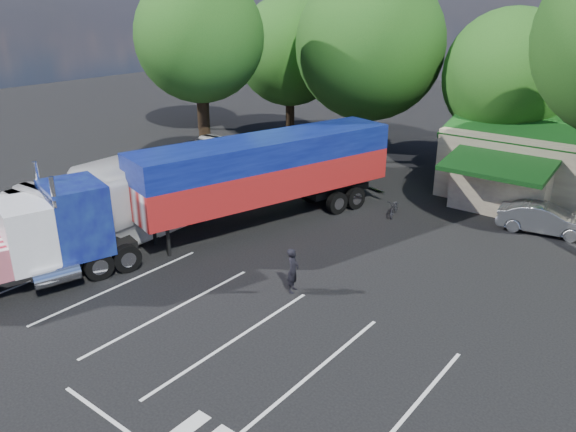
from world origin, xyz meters
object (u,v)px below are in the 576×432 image
Objects in this scene: semi_truck at (216,184)px; bicycle at (394,207)px; woman at (293,270)px; tour_bus at (146,194)px; silver_sedan at (545,219)px.

semi_truck reaches higher than bicycle.
woman reaches higher than bicycle.
tour_bus is at bearing -150.35° from bicycle.
tour_bus is at bearing 67.10° from woman.
woman is 0.42× the size of silver_sedan.
silver_sedan is (12.55, 10.32, -1.95)m from semi_truck.
silver_sedan is at bearing 2.18° from bicycle.
woman reaches higher than silver_sedan.
bicycle is at bearing -14.77° from woman.
semi_truck reaches higher than tour_bus.
woman is 0.14× the size of tour_bus.
silver_sedan reaches higher than bicycle.
bicycle is 13.01m from tour_bus.
semi_truck is 16.36m from silver_sedan.
semi_truck is at bearing 24.61° from tour_bus.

